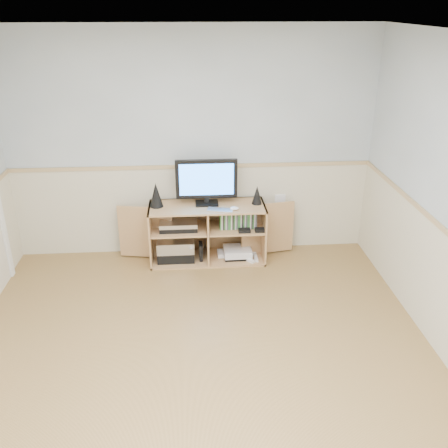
{
  "coord_description": "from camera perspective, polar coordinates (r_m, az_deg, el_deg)",
  "views": [
    {
      "loc": [
        -0.04,
        -3.06,
        2.69
      ],
      "look_at": [
        0.28,
        1.2,
        0.78
      ],
      "focal_mm": 40.0,
      "sensor_mm": 36.0,
      "label": 1
    }
  ],
  "objects": [
    {
      "name": "media_cabinet",
      "position": [
        5.62,
        -1.93,
        -0.69
      ],
      "size": [
        1.99,
        0.48,
        0.65
      ],
      "color": "tan",
      "rests_on": "floor"
    },
    {
      "name": "wall_outlet",
      "position": [
        5.78,
        6.42,
        2.79
      ],
      "size": [
        0.12,
        0.03,
        0.12
      ],
      "primitive_type": "cube",
      "color": "white",
      "rests_on": "wall_back"
    },
    {
      "name": "speaker_right",
      "position": [
        5.47,
        3.79,
        3.34
      ],
      "size": [
        0.11,
        0.11,
        0.21
      ],
      "primitive_type": "cone",
      "color": "black",
      "rests_on": "media_cabinet"
    },
    {
      "name": "mouse",
      "position": [
        5.32,
        1.19,
        1.8
      ],
      "size": [
        0.1,
        0.07,
        0.04
      ],
      "primitive_type": "ellipsoid",
      "rotation": [
        0.0,
        0.0,
        -0.07
      ],
      "color": "white",
      "rests_on": "media_cabinet"
    },
    {
      "name": "av_components",
      "position": [
        5.61,
        -5.36,
        -2.1
      ],
      "size": [
        0.51,
        0.31,
        0.47
      ],
      "color": "black",
      "rests_on": "media_cabinet"
    },
    {
      "name": "game_cases",
      "position": [
        5.51,
        1.6,
        0.53
      ],
      "size": [
        0.41,
        0.14,
        0.19
      ],
      "primitive_type": "cube",
      "color": "#3F8C3F",
      "rests_on": "media_cabinet"
    },
    {
      "name": "room",
      "position": [
        3.51,
        -4.15,
        -0.83
      ],
      "size": [
        4.04,
        4.54,
        2.54
      ],
      "color": "#AF884D",
      "rests_on": "ground"
    },
    {
      "name": "game_consoles",
      "position": [
        5.69,
        1.43,
        -3.27
      ],
      "size": [
        0.45,
        0.3,
        0.11
      ],
      "color": "white",
      "rests_on": "media_cabinet"
    },
    {
      "name": "monitor",
      "position": [
        5.39,
        -2.02,
        5.0
      ],
      "size": [
        0.66,
        0.18,
        0.5
      ],
      "color": "black",
      "rests_on": "media_cabinet"
    },
    {
      "name": "keyboard",
      "position": [
        5.31,
        -0.43,
        1.64
      ],
      "size": [
        0.29,
        0.17,
        0.01
      ],
      "primitive_type": "cube",
      "rotation": [
        0.0,
        0.0,
        -0.24
      ],
      "color": "silver",
      "rests_on": "media_cabinet"
    },
    {
      "name": "speaker_left",
      "position": [
        5.42,
        -7.77,
        3.31
      ],
      "size": [
        0.15,
        0.15,
        0.27
      ],
      "primitive_type": "cone",
      "color": "black",
      "rests_on": "media_cabinet"
    }
  ]
}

